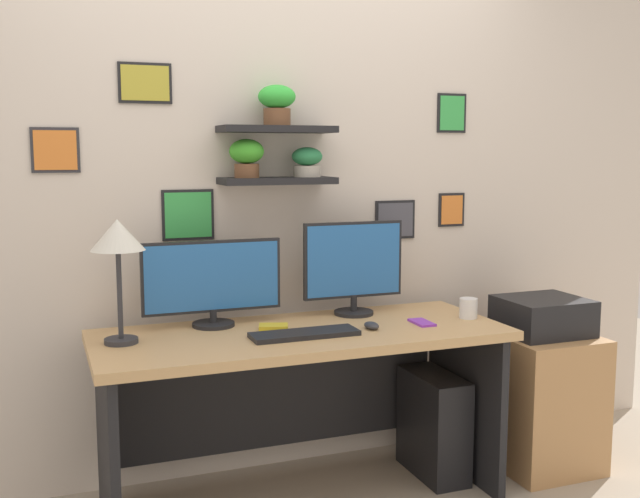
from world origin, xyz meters
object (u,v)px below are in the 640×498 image
object	(u,v)px
desk_lamp	(118,243)
coffee_mug	(468,308)
drawer_cabinet	(539,399)
computer_tower_right	(433,424)
monitor_left	(212,281)
computer_mouse	(371,325)
printer	(543,316)
desk	(298,375)
cell_phone	(422,322)
scissors_tray	(273,327)
keyboard	(305,334)
monitor_right	(353,266)

from	to	relation	value
desk_lamp	coffee_mug	distance (m)	1.54
drawer_cabinet	computer_tower_right	xyz separation A→B (m)	(-0.53, 0.08, -0.08)
monitor_left	computer_mouse	bearing A→B (deg)	-25.89
monitor_left	printer	world-z (taller)	monitor_left
desk	computer_mouse	world-z (taller)	computer_mouse
desk_lamp	printer	world-z (taller)	desk_lamp
desk	monitor_left	xyz separation A→B (m)	(-0.33, 0.16, 0.40)
desk_lamp	cell_phone	distance (m)	1.32
cell_phone	computer_tower_right	size ratio (longest dim) A/B	0.29
desk	computer_tower_right	size ratio (longest dim) A/B	3.60
computer_mouse	computer_tower_right	world-z (taller)	computer_mouse
computer_mouse	drawer_cabinet	world-z (taller)	computer_mouse
scissors_tray	printer	xyz separation A→B (m)	(1.30, -0.08, -0.04)
cell_phone	scissors_tray	world-z (taller)	scissors_tray
scissors_tray	computer_tower_right	distance (m)	0.93
keyboard	scissors_tray	xyz separation A→B (m)	(-0.09, 0.14, 0.00)
computer_mouse	scissors_tray	size ratio (longest dim) A/B	0.75
keyboard	cell_phone	xyz separation A→B (m)	(0.55, 0.03, -0.01)
computer_mouse	cell_phone	bearing A→B (deg)	2.84
monitor_right	printer	distance (m)	0.93
drawer_cabinet	printer	world-z (taller)	printer
monitor_right	coffee_mug	bearing A→B (deg)	-30.21
printer	desk_lamp	bearing A→B (deg)	177.39
computer_mouse	cell_phone	xyz separation A→B (m)	(0.25, 0.01, -0.01)
drawer_cabinet	computer_tower_right	bearing A→B (deg)	171.85
desk_lamp	keyboard	bearing A→B (deg)	-12.18
drawer_cabinet	printer	bearing A→B (deg)	-90.00
desk	coffee_mug	distance (m)	0.82
scissors_tray	computer_tower_right	xyz separation A→B (m)	(0.77, -0.00, -0.52)
coffee_mug	drawer_cabinet	bearing A→B (deg)	1.66
monitor_right	computer_tower_right	size ratio (longest dim) A/B	1.00
keyboard	computer_mouse	world-z (taller)	computer_mouse
keyboard	monitor_left	bearing A→B (deg)	134.06
computer_tower_right	keyboard	bearing A→B (deg)	-168.35
monitor_right	coffee_mug	size ratio (longest dim) A/B	5.28
monitor_right	desk_lamp	bearing A→B (deg)	-171.25
desk_lamp	scissors_tray	size ratio (longest dim) A/B	4.04
computer_mouse	coffee_mug	bearing A→B (deg)	4.00
desk	desk_lamp	distance (m)	0.94
monitor_left	printer	bearing A→B (deg)	-9.35
computer_mouse	coffee_mug	world-z (taller)	coffee_mug
coffee_mug	computer_mouse	bearing A→B (deg)	-176.00
desk	printer	size ratio (longest dim) A/B	4.51
keyboard	cell_phone	distance (m)	0.55
keyboard	computer_mouse	xyz separation A→B (m)	(0.31, 0.02, 0.01)
desk_lamp	computer_tower_right	bearing A→B (deg)	-0.47
monitor_left	computer_mouse	distance (m)	0.70
computer_mouse	computer_tower_right	xyz separation A→B (m)	(0.38, 0.12, -0.53)
monitor_right	monitor_left	bearing A→B (deg)	179.99
keyboard	computer_tower_right	size ratio (longest dim) A/B	0.92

